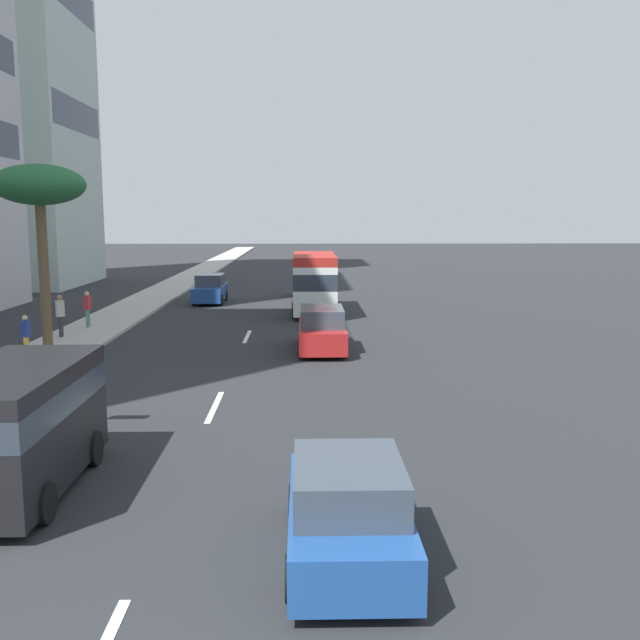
{
  "coord_description": "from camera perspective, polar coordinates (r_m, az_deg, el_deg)",
  "views": [
    {
      "loc": [
        -4.96,
        -2.44,
        5.19
      ],
      "look_at": [
        17.03,
        -2.97,
        1.95
      ],
      "focal_mm": 39.63,
      "sensor_mm": 36.0,
      "label": 1
    }
  ],
  "objects": [
    {
      "name": "lane_stripe_far",
      "position": [
        30.85,
        -5.9,
        -1.34
      ],
      "size": [
        3.2,
        0.16,
        0.01
      ],
      "primitive_type": "cube",
      "color": "silver",
      "rests_on": "ground_plane"
    },
    {
      "name": "sidewalk_right",
      "position": [
        38.04,
        -15.91,
        0.33
      ],
      "size": [
        162.0,
        3.01,
        0.15
      ],
      "primitive_type": "cube",
      "color": "#B2ADA3",
      "rests_on": "ground_plane"
    },
    {
      "name": "car_third",
      "position": [
        27.44,
        0.14,
        -0.82
      ],
      "size": [
        4.7,
        1.85,
        1.71
      ],
      "color": "#A51E1E",
      "rests_on": "ground_plane"
    },
    {
      "name": "car_lead",
      "position": [
        11.12,
        2.24,
        -15.17
      ],
      "size": [
        4.05,
        1.84,
        1.58
      ],
      "color": "#1E478C",
      "rests_on": "ground_plane"
    },
    {
      "name": "lane_stripe_mid",
      "position": [
        19.74,
        -8.49,
        -6.94
      ],
      "size": [
        3.2,
        0.16,
        0.01
      ],
      "primitive_type": "cube",
      "color": "silver",
      "rests_on": "ground_plane"
    },
    {
      "name": "ground_plane",
      "position": [
        36.91,
        -5.16,
        0.26
      ],
      "size": [
        198.0,
        198.0,
        0.0
      ],
      "primitive_type": "plane",
      "color": "#26282B"
    },
    {
      "name": "pedestrian_mid_block",
      "position": [
        34.02,
        -18.27,
        0.97
      ],
      "size": [
        0.35,
        0.27,
        1.64
      ],
      "rotation": [
        0.0,
        0.0,
        2.96
      ],
      "color": "#4C8C66",
      "rests_on": "sidewalk_right"
    },
    {
      "name": "pedestrian_near_lamp",
      "position": [
        31.6,
        -20.24,
        0.5
      ],
      "size": [
        0.36,
        0.39,
        1.78
      ],
      "rotation": [
        0.0,
        0.0,
        2.17
      ],
      "color": "#333338",
      "rests_on": "sidewalk_right"
    },
    {
      "name": "car_fifth",
      "position": [
        45.23,
        -0.9,
        2.8
      ],
      "size": [
        4.43,
        1.9,
        1.67
      ],
      "color": "#A51E1E",
      "rests_on": "ground_plane"
    },
    {
      "name": "van_sixth",
      "position": [
        14.54,
        -23.43,
        -7.52
      ],
      "size": [
        4.76,
        2.23,
        2.41
      ],
      "rotation": [
        0.0,
        0.0,
        3.14
      ],
      "color": "black",
      "rests_on": "ground_plane"
    },
    {
      "name": "pedestrian_by_tree",
      "position": [
        27.46,
        -22.66,
        -1.08
      ],
      "size": [
        0.34,
        0.38,
        1.54
      ],
      "rotation": [
        0.0,
        0.0,
        1.1
      ],
      "color": "gold",
      "rests_on": "sidewalk_right"
    },
    {
      "name": "minibus_fourth",
      "position": [
        38.05,
        -0.47,
        3.17
      ],
      "size": [
        6.93,
        2.35,
        3.17
      ],
      "color": "silver",
      "rests_on": "ground_plane"
    },
    {
      "name": "palm_tree",
      "position": [
        28.07,
        -21.73,
        9.81
      ],
      "size": [
        3.31,
        3.31,
        6.92
      ],
      "color": "brown",
      "rests_on": "sidewalk_right"
    },
    {
      "name": "car_second",
      "position": [
        43.21,
        -8.86,
        2.46
      ],
      "size": [
        4.08,
        1.79,
        1.72
      ],
      "rotation": [
        0.0,
        0.0,
        3.14
      ],
      "color": "#1E478C",
      "rests_on": "ground_plane"
    }
  ]
}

